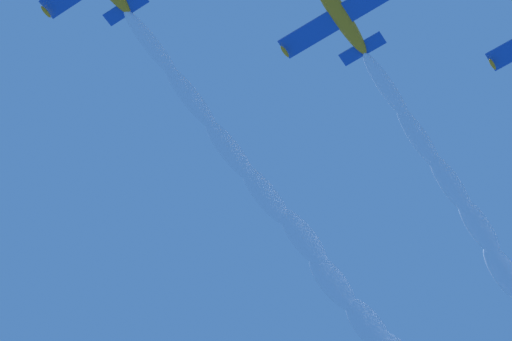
{
  "coord_description": "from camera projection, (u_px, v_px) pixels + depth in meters",
  "views": [
    {
      "loc": [
        -20.57,
        10.95,
        1.48
      ],
      "look_at": [
        9.22,
        -16.58,
        73.63
      ],
      "focal_mm": 72.15,
      "sensor_mm": 36.0,
      "label": 1
    }
  ],
  "objects": [
    {
      "name": "smoke_trail_lead",
      "position": [
        365.0,
        322.0,
        90.22
      ],
      "size": [
        14.99,
        53.53,
        3.15
      ],
      "color": "white"
    },
    {
      "name": "airplane_left_wingman",
      "position": [
        336.0,
        10.0,
        75.96
      ],
      "size": [
        10.15,
        9.08,
        2.88
      ],
      "color": "orange"
    }
  ]
}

